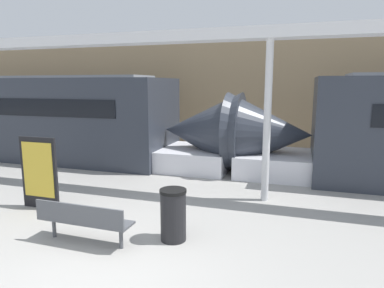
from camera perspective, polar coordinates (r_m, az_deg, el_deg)
The scene contains 8 objects.
ground_plane at distance 5.98m, azimuth -14.95°, elevation -19.30°, with size 60.00×60.00×0.00m, color #9E9B96.
station_wall at distance 15.33m, azimuth 6.70°, elevation 8.42°, with size 56.00×0.20×5.00m, color #9E8460.
train_right at distance 15.62m, azimuth -26.63°, elevation 3.85°, with size 17.91×2.93×3.20m.
bench_near at distance 6.62m, azimuth -17.72°, elevation -11.77°, with size 1.82×0.48×0.80m.
trash_bin at distance 6.50m, azimuth -3.14°, elevation -11.69°, with size 0.50×0.50×0.98m.
poster_board at distance 8.74m, azimuth -24.11°, elevation -4.38°, with size 0.97×0.07×1.70m.
support_column_near at distance 8.52m, azimuth 12.42°, elevation 3.47°, with size 0.18×0.18×3.93m, color silver.
canopy_beam at distance 8.55m, azimuth 12.97°, elevation 17.61°, with size 28.00×0.60×0.28m, color silver.
Camera 1 is at (2.91, -4.36, 2.89)m, focal length 32.00 mm.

